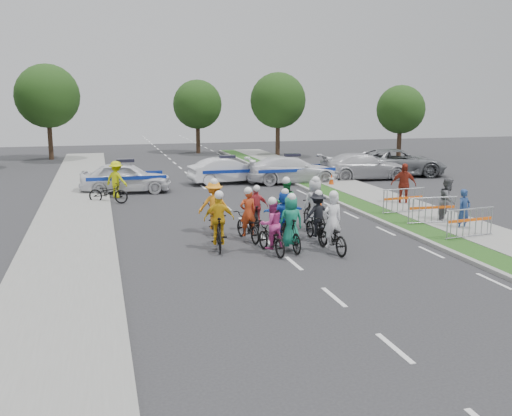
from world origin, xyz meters
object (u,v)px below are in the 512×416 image
object	(u,v)px
rider_2	(271,233)
rider_3	(219,227)
barrier_2	(403,202)
tree_1	(278,101)
rider_7	(314,210)
police_car_0	(126,177)
rider_9	(256,213)
tree_2	(401,110)
rider_5	(284,218)
barrier_1	(432,212)
marshal_hiviz	(116,179)
rider_4	(317,221)
spectator_1	(448,200)
cone_0	(318,199)
rider_6	(248,223)
spectator_0	(464,210)
rider_8	(285,210)
cone_1	(331,180)
rider_0	(332,232)
barrier_0	(470,224)
police_car_2	(292,170)
rider_1	(290,228)
spectator_2	(404,185)
parked_bike	(108,193)
tree_3	(47,96)
civilian_sedan	(363,166)
tree_4	(197,105)
rider_10	(214,212)
civilian_suv	(397,162)

from	to	relation	value
rider_2	rider_3	distance (m)	1.74
barrier_2	tree_1	world-z (taller)	tree_1
rider_7	police_car_0	distance (m)	12.32
rider_9	tree_2	world-z (taller)	tree_2
rider_5	barrier_1	distance (m)	6.09
marshal_hiviz	police_car_0	bearing A→B (deg)	-69.27
rider_4	spectator_1	world-z (taller)	rider_4
cone_0	rider_6	bearing A→B (deg)	-132.32
spectator_0	marshal_hiviz	size ratio (longest dim) A/B	0.86
rider_8	cone_1	size ratio (longest dim) A/B	2.85
rider_0	police_car_0	distance (m)	14.67
rider_9	barrier_0	xyz separation A→B (m)	(6.66, -3.31, -0.11)
barrier_1	cone_1	bearing A→B (deg)	89.30
spectator_0	rider_8	bearing A→B (deg)	150.83
police_car_2	barrier_2	bearing A→B (deg)	-166.16
rider_6	marshal_hiviz	size ratio (longest dim) A/B	1.07
cone_1	rider_1	bearing A→B (deg)	-118.34
marshal_hiviz	spectator_2	bearing A→B (deg)	-164.33
rider_1	parked_bike	distance (m)	11.49
rider_4	tree_3	distance (m)	31.82
tree_1	cone_0	bearing A→B (deg)	-102.93
rider_0	marshal_hiviz	xyz separation A→B (m)	(-6.20, 12.04, 0.24)
barrier_0	cone_0	world-z (taller)	barrier_0
police_car_0	rider_4	bearing A→B (deg)	-147.00
rider_7	spectator_0	bearing A→B (deg)	162.25
barrier_2	cone_0	distance (m)	3.79
rider_3	spectator_1	size ratio (longest dim) A/B	1.09
rider_0	tree_3	world-z (taller)	tree_3
police_car_0	tree_3	world-z (taller)	tree_3
rider_0	cone_0	size ratio (longest dim) A/B	2.85
rider_0	tree_1	bearing A→B (deg)	-108.49
rider_7	rider_8	xyz separation A→B (m)	(-0.99, 0.38, -0.05)
civilian_sedan	tree_4	distance (m)	20.02
barrier_1	cone_0	xyz separation A→B (m)	(-2.74, 4.74, -0.22)
police_car_2	cone_0	bearing A→B (deg)	175.28
parked_bike	rider_10	bearing A→B (deg)	-130.00
rider_10	tree_2	distance (m)	29.29
rider_7	spectator_2	world-z (taller)	rider_7
tree_2	spectator_2	bearing A→B (deg)	-118.75
rider_0	tree_4	xyz separation A→B (m)	(1.43, 33.10, 3.53)
tree_3	barrier_0	bearing A→B (deg)	-63.13
barrier_0	cone_0	size ratio (longest dim) A/B	2.86
rider_2	civilian_suv	size ratio (longest dim) A/B	0.31
rider_10	tree_2	world-z (taller)	tree_2
rider_3	rider_6	distance (m)	1.49
rider_7	rider_6	bearing A→B (deg)	13.00
cone_0	cone_1	world-z (taller)	same
rider_8	civilian_suv	distance (m)	16.71
cone_1	police_car_0	bearing A→B (deg)	174.49
rider_6	tree_2	size ratio (longest dim) A/B	0.33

